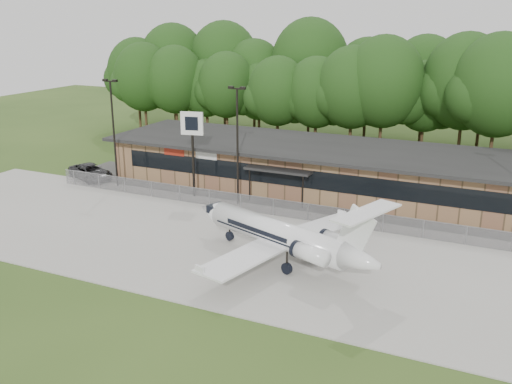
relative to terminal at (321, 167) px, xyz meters
The scene contains 11 objects.
ground 24.04m from the terminal, 89.99° to the right, with size 160.00×160.00×0.00m, color #2D491A.
apron 16.08m from the terminal, 89.99° to the right, with size 64.00×18.00×0.08m, color #9E9B93.
parking_lot 4.93m from the terminal, 89.96° to the right, with size 50.00×9.00×0.06m, color #383835.
terminal is the anchor object (origin of this frame).
fence 9.05m from the terminal, 89.98° to the right, with size 46.00×0.04×1.52m.
treeline 18.83m from the terminal, 89.99° to the left, with size 72.00×12.00×15.00m, color #1A3D13, non-canonical shape.
light_pole_left 19.84m from the terminal, 157.54° to the right, with size 1.55×0.30×10.23m.
light_pole_mid 9.73m from the terminal, 123.89° to the right, with size 1.55×0.30×10.23m.
business_jet 17.50m from the terminal, 79.32° to the right, with size 15.65×14.00×5.34m.
suv 22.99m from the terminal, 163.44° to the right, with size 2.55×5.53×1.54m, color #2A292C.
pole_sign 12.55m from the terminal, 143.34° to the right, with size 2.04×0.64×7.77m.
Camera 1 is at (16.30, -25.71, 15.85)m, focal length 40.00 mm.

